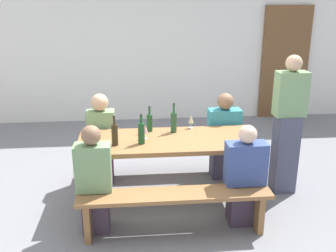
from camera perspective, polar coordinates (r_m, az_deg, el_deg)
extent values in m
plane|color=slate|center=(4.64, 0.00, -10.60)|extent=(24.00, 24.00, 0.00)
cube|color=silver|center=(7.30, -2.45, 13.36)|extent=(14.00, 0.20, 3.20)
cube|color=brown|center=(7.78, 16.72, 8.85)|extent=(0.90, 0.06, 2.10)
cube|color=olive|center=(4.33, 0.00, -2.20)|extent=(1.99, 0.80, 0.05)
cylinder|color=olive|center=(4.19, -12.25, -9.00)|extent=(0.07, 0.07, 0.70)
cylinder|color=olive|center=(4.35, 12.62, -7.93)|extent=(0.07, 0.07, 0.70)
cylinder|color=olive|center=(4.80, -11.37, -5.28)|extent=(0.07, 0.07, 0.70)
cylinder|color=olive|center=(4.94, 10.27, -4.49)|extent=(0.07, 0.07, 0.70)
cube|color=olive|center=(3.82, 1.00, -10.05)|extent=(1.89, 0.30, 0.04)
cube|color=olive|center=(3.94, -11.65, -13.28)|extent=(0.06, 0.24, 0.41)
cube|color=olive|center=(4.10, 13.05, -12.03)|extent=(0.06, 0.24, 0.41)
cube|color=olive|center=(5.09, -0.74, -2.53)|extent=(1.89, 0.30, 0.04)
cube|color=olive|center=(5.18, -10.12, -5.13)|extent=(0.06, 0.24, 0.41)
cube|color=olive|center=(5.30, 8.43, -4.46)|extent=(0.06, 0.24, 0.41)
cylinder|color=#194723|center=(4.16, -3.92, -1.10)|extent=(0.07, 0.07, 0.23)
cylinder|color=#194723|center=(4.11, -3.97, 0.97)|extent=(0.03, 0.03, 0.09)
cylinder|color=black|center=(4.09, -3.98, 1.62)|extent=(0.03, 0.03, 0.01)
cylinder|color=#234C2D|center=(4.49, 0.84, 0.54)|extent=(0.07, 0.07, 0.24)
cylinder|color=#234C2D|center=(4.45, 0.85, 2.59)|extent=(0.02, 0.02, 0.10)
cylinder|color=black|center=(4.43, 0.85, 3.27)|extent=(0.03, 0.03, 0.01)
cylinder|color=#194723|center=(4.54, -2.71, 0.44)|extent=(0.07, 0.07, 0.20)
cylinder|color=#194723|center=(4.49, -2.74, 2.19)|extent=(0.02, 0.02, 0.09)
cylinder|color=black|center=(4.48, -2.75, 2.80)|extent=(0.03, 0.03, 0.01)
cylinder|color=#332814|center=(4.14, -7.80, -1.30)|extent=(0.07, 0.07, 0.23)
cylinder|color=#332814|center=(4.09, -7.90, 0.78)|extent=(0.02, 0.02, 0.08)
cylinder|color=black|center=(4.08, -7.93, 1.41)|extent=(0.03, 0.03, 0.01)
cylinder|color=silver|center=(4.33, -3.42, -1.82)|extent=(0.06, 0.06, 0.01)
cylinder|color=silver|center=(4.32, -3.43, -1.37)|extent=(0.01, 0.01, 0.07)
cone|color=#D18C93|center=(4.29, -3.45, -0.37)|extent=(0.08, 0.08, 0.09)
cylinder|color=silver|center=(4.67, 3.37, -0.28)|extent=(0.06, 0.06, 0.01)
cylinder|color=silver|center=(4.66, 3.38, 0.12)|extent=(0.01, 0.01, 0.06)
cone|color=beige|center=(4.64, 3.40, 1.07)|extent=(0.06, 0.06, 0.10)
cube|color=#423443|center=(4.05, -10.50, -11.92)|extent=(0.26, 0.24, 0.45)
cube|color=#729966|center=(3.84, -10.90, -5.97)|extent=(0.35, 0.20, 0.47)
sphere|color=#846047|center=(3.72, -11.21, -1.33)|extent=(0.19, 0.19, 0.19)
cube|color=#3C2F40|center=(4.18, 10.93, -10.91)|extent=(0.30, 0.24, 0.45)
cube|color=#384C8C|center=(3.99, 11.31, -5.37)|extent=(0.40, 0.20, 0.43)
sphere|color=beige|center=(3.88, 11.60, -1.19)|extent=(0.18, 0.18, 0.18)
cube|color=#4E284F|center=(5.03, -9.47, -5.59)|extent=(0.25, 0.24, 0.45)
cube|color=#729966|center=(4.86, -9.76, -0.54)|extent=(0.34, 0.20, 0.49)
sphere|color=tan|center=(4.76, -9.99, 3.43)|extent=(0.21, 0.21, 0.21)
cube|color=#423D52|center=(5.14, 8.00, -4.94)|extent=(0.30, 0.24, 0.45)
cube|color=teal|center=(4.98, 8.24, -0.13)|extent=(0.41, 0.20, 0.46)
sphere|color=#846047|center=(4.88, 8.41, 3.58)|extent=(0.21, 0.21, 0.21)
cube|color=#484A60|center=(4.85, 16.71, -3.89)|extent=(0.26, 0.24, 0.95)
cube|color=#729966|center=(4.63, 17.54, 4.50)|extent=(0.35, 0.20, 0.51)
sphere|color=tan|center=(4.56, 17.96, 8.75)|extent=(0.19, 0.19, 0.19)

